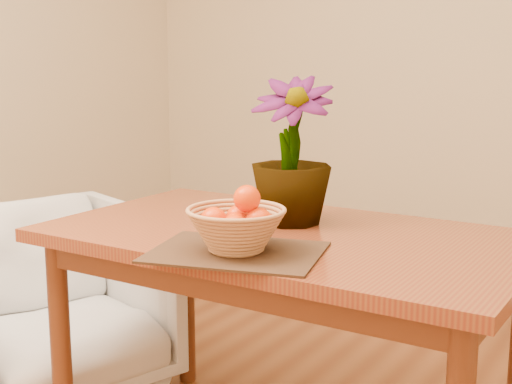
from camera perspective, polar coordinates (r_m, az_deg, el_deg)
The scene contains 7 objects.
wall_back at distance 3.86m, azimuth 17.22°, elevation 11.66°, with size 4.00×0.02×2.70m, color beige.
table at distance 2.12m, azimuth 2.34°, elevation -5.46°, with size 1.40×0.80×0.75m.
placemat at distance 1.86m, azimuth -1.58°, elevation -4.84°, with size 0.44×0.33×0.01m, color #3B2415.
wicker_basket at distance 1.85m, azimuth -1.59°, elevation -3.17°, with size 0.26×0.26×0.11m.
orange_pile at distance 1.84m, azimuth -1.42°, elevation -2.03°, with size 0.17×0.17×0.13m.
potted_plant at distance 2.16m, azimuth 2.82°, elevation 3.31°, with size 0.25×0.25×0.45m, color #194A15.
armchair at distance 2.80m, azimuth -16.13°, elevation -7.74°, with size 0.75×0.70×0.77m, color #85685B.
Camera 1 is at (1.00, -1.47, 1.25)m, focal length 50.00 mm.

